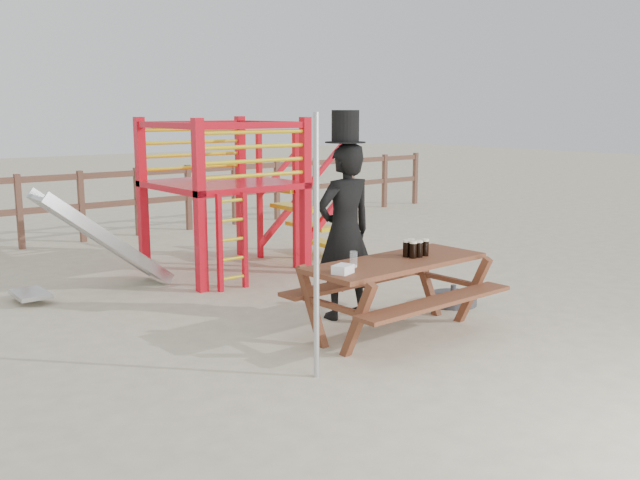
# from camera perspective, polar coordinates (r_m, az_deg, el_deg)

# --- Properties ---
(ground) EXTENTS (60.00, 60.00, 0.00)m
(ground) POSITION_cam_1_polar(r_m,az_deg,el_deg) (7.06, 6.37, -7.79)
(ground) COLOR beige
(ground) RESTS_ON ground
(back_fence) EXTENTS (15.09, 0.09, 1.20)m
(back_fence) POSITION_cam_1_polar(r_m,az_deg,el_deg) (12.73, -16.46, 3.37)
(back_fence) COLOR brown
(back_fence) RESTS_ON ground
(playground_fort) EXTENTS (4.71, 1.84, 2.10)m
(playground_fort) POSITION_cam_1_polar(r_m,az_deg,el_deg) (9.70, -8.12, 3.64)
(playground_fort) COLOR red
(playground_fort) RESTS_ON ground
(picnic_table) EXTENTS (1.96, 1.39, 0.74)m
(picnic_table) POSITION_cam_1_polar(r_m,az_deg,el_deg) (7.07, 6.09, -3.80)
(picnic_table) COLOR brown
(picnic_table) RESTS_ON ground
(man_with_hat) EXTENTS (0.70, 0.49, 2.19)m
(man_with_hat) POSITION_cam_1_polar(r_m,az_deg,el_deg) (7.48, 1.99, 1.06)
(man_with_hat) COLOR black
(man_with_hat) RESTS_ON ground
(metal_pole) EXTENTS (0.05, 0.05, 2.18)m
(metal_pole) POSITION_cam_1_polar(r_m,az_deg,el_deg) (5.74, -0.29, -0.71)
(metal_pole) COLOR #B2B2B7
(metal_pole) RESTS_ON ground
(parasol_base) EXTENTS (0.54, 0.54, 0.23)m
(parasol_base) POSITION_cam_1_polar(r_m,az_deg,el_deg) (8.30, 10.59, -4.66)
(parasol_base) COLOR #343439
(parasol_base) RESTS_ON ground
(paper_bag) EXTENTS (0.22, 0.19, 0.08)m
(paper_bag) POSITION_cam_1_polar(r_m,az_deg,el_deg) (6.39, 1.84, -2.35)
(paper_bag) COLOR white
(paper_bag) RESTS_ON picnic_table
(stout_pints) EXTENTS (0.26, 0.18, 0.17)m
(stout_pints) POSITION_cam_1_polar(r_m,az_deg,el_deg) (7.18, 7.61, -0.65)
(stout_pints) COLOR black
(stout_pints) RESTS_ON picnic_table
(empty_glasses) EXTENTS (0.07, 0.07, 0.15)m
(empty_glasses) POSITION_cam_1_polar(r_m,az_deg,el_deg) (6.66, 2.71, -1.60)
(empty_glasses) COLOR silver
(empty_glasses) RESTS_ON picnic_table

